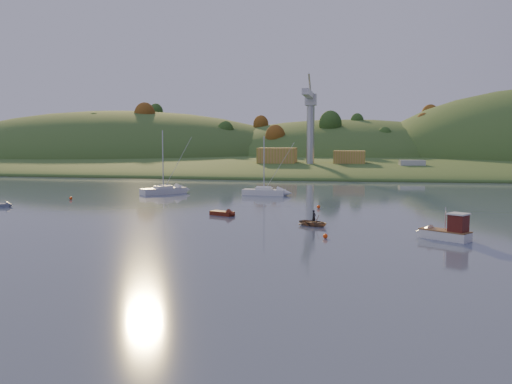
% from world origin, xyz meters
% --- Properties ---
extents(ground, '(500.00, 500.00, 0.00)m').
position_xyz_m(ground, '(0.00, 0.00, 0.00)').
color(ground, '#3A4B5F').
rests_on(ground, ground).
extents(far_shore, '(620.00, 220.00, 1.50)m').
position_xyz_m(far_shore, '(0.00, 230.00, 0.00)').
color(far_shore, '#294A1D').
rests_on(far_shore, ground).
extents(shore_slope, '(640.00, 150.00, 7.00)m').
position_xyz_m(shore_slope, '(0.00, 165.00, 0.00)').
color(shore_slope, '#294A1D').
rests_on(shore_slope, ground).
extents(hill_left_far, '(120.00, 100.00, 32.00)m').
position_xyz_m(hill_left_far, '(-160.00, 215.00, 0.00)').
color(hill_left_far, '#294A1D').
rests_on(hill_left_far, ground).
extents(hill_left, '(170.00, 140.00, 44.00)m').
position_xyz_m(hill_left, '(-90.00, 200.00, 0.00)').
color(hill_left, '#294A1D').
rests_on(hill_left, ground).
extents(hill_center, '(140.00, 120.00, 36.00)m').
position_xyz_m(hill_center, '(10.00, 210.00, 0.00)').
color(hill_center, '#294A1D').
rests_on(hill_center, ground).
extents(hillside_trees, '(280.00, 50.00, 32.00)m').
position_xyz_m(hillside_trees, '(0.00, 185.00, 0.00)').
color(hillside_trees, '#224418').
rests_on(hillside_trees, ground).
extents(wharf, '(42.00, 16.00, 2.40)m').
position_xyz_m(wharf, '(5.00, 122.00, 1.20)').
color(wharf, slate).
rests_on(wharf, ground).
extents(shed_west, '(11.00, 8.00, 4.80)m').
position_xyz_m(shed_west, '(-8.00, 123.00, 4.80)').
color(shed_west, olive).
rests_on(shed_west, wharf).
extents(shed_east, '(9.00, 7.00, 4.00)m').
position_xyz_m(shed_east, '(13.00, 124.00, 4.40)').
color(shed_east, olive).
rests_on(shed_east, wharf).
extents(dock_crane, '(3.20, 28.00, 20.30)m').
position_xyz_m(dock_crane, '(2.00, 118.39, 17.17)').
color(dock_crane, '#B7B7BC').
rests_on(dock_crane, wharf).
extents(fishing_boat, '(5.81, 4.96, 3.75)m').
position_xyz_m(fishing_boat, '(23.75, 16.05, 0.83)').
color(fishing_boat, silver).
rests_on(fishing_boat, ground).
extents(sailboat_near, '(7.53, 7.76, 11.55)m').
position_xyz_m(sailboat_near, '(-19.41, 54.97, 0.75)').
color(sailboat_near, silver).
rests_on(sailboat_near, ground).
extents(sailboat_far, '(7.75, 2.91, 10.52)m').
position_xyz_m(sailboat_far, '(-1.09, 56.28, 0.70)').
color(sailboat_far, silver).
rests_on(sailboat_far, ground).
extents(canoe, '(4.57, 4.26, 0.77)m').
position_xyz_m(canoe, '(10.33, 22.46, 0.39)').
color(canoe, '#8D6C4E').
rests_on(canoe, ground).
extents(paddler, '(0.64, 0.70, 1.61)m').
position_xyz_m(paddler, '(10.33, 22.46, 0.80)').
color(paddler, black).
rests_on(paddler, ground).
extents(red_tender, '(4.06, 2.84, 1.32)m').
position_xyz_m(red_tender, '(-1.66, 29.06, 0.27)').
color(red_tender, '#59190C').
rests_on(red_tender, ground).
extents(grey_dinghy, '(3.43, 2.30, 1.20)m').
position_xyz_m(grey_dinghy, '(-36.36, 32.68, 0.25)').
color(grey_dinghy, slate).
rests_on(grey_dinghy, ground).
extents(work_vessel, '(16.33, 7.45, 4.06)m').
position_xyz_m(work_vessel, '(30.09, 118.00, 1.45)').
color(work_vessel, slate).
rests_on(work_vessel, ground).
extents(buoy_0, '(0.50, 0.50, 0.50)m').
position_xyz_m(buoy_0, '(12.11, 14.30, 0.25)').
color(buoy_0, '#FF440D').
rests_on(buoy_0, ground).
extents(buoy_1, '(0.50, 0.50, 0.50)m').
position_xyz_m(buoy_1, '(9.77, 38.92, 0.25)').
color(buoy_1, '#FF440D').
rests_on(buoy_1, ground).
extents(buoy_2, '(0.50, 0.50, 0.50)m').
position_xyz_m(buoy_2, '(-31.42, 43.37, 0.25)').
color(buoy_2, '#FF440D').
rests_on(buoy_2, ground).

